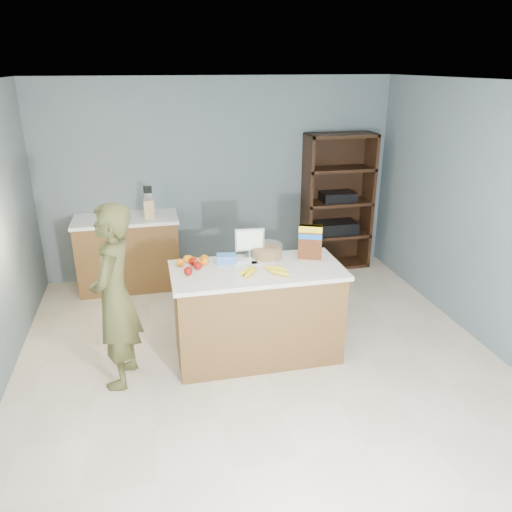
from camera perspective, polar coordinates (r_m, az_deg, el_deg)
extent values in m
cube|color=beige|center=(4.69, 0.96, -13.02)|extent=(4.50, 5.00, 0.02)
cube|color=slate|center=(6.48, -4.20, 8.80)|extent=(4.50, 0.02, 2.50)
cube|color=slate|center=(2.09, 18.70, -21.68)|extent=(4.50, 0.02, 2.50)
cube|color=slate|center=(5.11, 26.42, 3.22)|extent=(0.02, 5.00, 2.50)
cube|color=white|center=(3.88, 1.20, 19.19)|extent=(4.50, 5.00, 0.02)
cube|color=brown|center=(4.72, 0.13, -6.69)|extent=(1.50, 0.70, 0.86)
cube|color=silver|center=(4.52, 0.14, -1.64)|extent=(1.56, 0.76, 0.04)
cube|color=black|center=(4.90, 0.13, -10.61)|extent=(1.46, 0.66, 0.10)
cube|color=brown|center=(6.37, -14.33, 0.24)|extent=(1.20, 0.60, 0.86)
cube|color=white|center=(6.22, -14.70, 4.11)|extent=(1.24, 0.62, 0.04)
cube|color=black|center=(6.94, 8.74, 6.46)|extent=(0.90, 0.04, 1.80)
cube|color=black|center=(6.63, 5.81, 5.91)|extent=(0.04, 0.40, 1.80)
cube|color=black|center=(6.94, 12.60, 6.21)|extent=(0.04, 0.40, 1.80)
cube|color=black|center=(7.05, 8.87, -0.84)|extent=(0.90, 0.40, 0.04)
cube|color=black|center=(6.90, 9.06, 2.47)|extent=(0.90, 0.40, 0.04)
cube|color=black|center=(6.78, 9.28, 6.07)|extent=(0.90, 0.40, 0.04)
cube|color=black|center=(6.67, 9.51, 9.80)|extent=(0.90, 0.40, 0.04)
cube|color=black|center=(6.60, 9.74, 13.46)|extent=(0.90, 0.40, 0.04)
cube|color=black|center=(6.87, 9.11, 3.26)|extent=(0.55, 0.32, 0.16)
cube|color=black|center=(6.76, 9.32, 6.73)|extent=(0.45, 0.30, 0.12)
imported|color=#444421|center=(4.34, -15.84, -4.57)|extent=(0.51, 0.66, 1.62)
cube|color=tan|center=(6.11, -12.12, 5.30)|extent=(0.12, 0.10, 0.22)
cylinder|color=black|center=(6.07, -12.61, 6.67)|extent=(0.02, 0.02, 0.09)
cylinder|color=black|center=(6.07, -12.42, 6.69)|extent=(0.02, 0.02, 0.09)
cylinder|color=black|center=(6.07, -12.23, 6.70)|extent=(0.02, 0.02, 0.09)
cylinder|color=black|center=(6.07, -12.04, 6.72)|extent=(0.02, 0.02, 0.09)
cylinder|color=black|center=(6.07, -11.85, 6.73)|extent=(0.02, 0.02, 0.09)
cube|color=white|center=(4.63, -1.21, -0.81)|extent=(0.23, 0.14, 0.00)
cube|color=white|center=(4.63, 0.85, -0.82)|extent=(0.23, 0.14, 0.00)
ellipsoid|color=yellow|center=(4.40, -0.93, -1.68)|extent=(0.20, 0.16, 0.05)
ellipsoid|color=yellow|center=(4.37, -0.65, -1.87)|extent=(0.17, 0.20, 0.05)
ellipsoid|color=yellow|center=(4.45, 2.27, -1.46)|extent=(0.21, 0.15, 0.05)
ellipsoid|color=yellow|center=(4.37, 2.68, -1.90)|extent=(0.19, 0.19, 0.05)
sphere|color=maroon|center=(4.60, -7.16, -0.63)|extent=(0.08, 0.08, 0.08)
sphere|color=maroon|center=(4.50, -6.69, -1.09)|extent=(0.08, 0.08, 0.08)
sphere|color=maroon|center=(4.39, -7.76, -1.73)|extent=(0.08, 0.08, 0.08)
sphere|color=orange|center=(4.60, -8.67, -0.75)|extent=(0.07, 0.07, 0.07)
sphere|color=orange|center=(4.67, -7.62, -0.35)|extent=(0.07, 0.07, 0.07)
sphere|color=orange|center=(4.56, -6.66, -0.84)|extent=(0.07, 0.07, 0.07)
sphere|color=orange|center=(4.64, -6.02, -0.41)|extent=(0.07, 0.07, 0.07)
sphere|color=orange|center=(4.67, -7.89, -0.34)|extent=(0.07, 0.07, 0.07)
sphere|color=orange|center=(4.63, -7.16, -0.51)|extent=(0.07, 0.07, 0.07)
sphere|color=orange|center=(4.66, -5.90, -0.28)|extent=(0.07, 0.07, 0.07)
sphere|color=orange|center=(4.60, -5.89, -0.62)|extent=(0.07, 0.07, 0.07)
cube|color=blue|center=(4.63, -3.41, -0.31)|extent=(0.20, 0.15, 0.08)
cylinder|color=#267219|center=(4.75, 1.26, 0.37)|extent=(0.27, 0.27, 0.09)
cylinder|color=white|center=(4.75, 1.26, 0.59)|extent=(0.30, 0.30, 0.13)
cylinder|color=silver|center=(4.79, -0.72, 0.04)|extent=(0.12, 0.12, 0.01)
cylinder|color=silver|center=(4.78, -0.73, 0.39)|extent=(0.02, 0.02, 0.05)
cube|color=silver|center=(4.74, -0.73, 1.92)|extent=(0.28, 0.05, 0.22)
cube|color=yellow|center=(4.72, -0.70, 1.84)|extent=(0.24, 0.02, 0.18)
cube|color=#592B14|center=(4.71, 6.21, 1.59)|extent=(0.23, 0.15, 0.33)
cube|color=yellow|center=(4.67, 6.28, 3.13)|extent=(0.23, 0.16, 0.06)
cube|color=blue|center=(4.69, 6.24, 2.32)|extent=(0.23, 0.16, 0.05)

